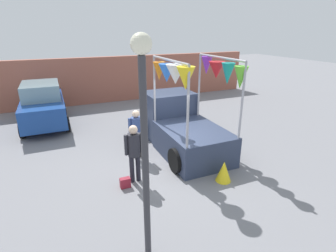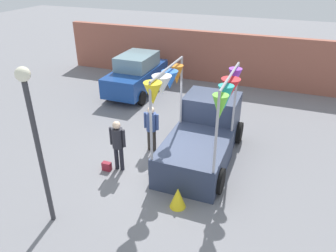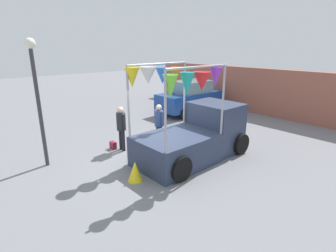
{
  "view_description": "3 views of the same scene",
  "coord_description": "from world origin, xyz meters",
  "px_view_note": "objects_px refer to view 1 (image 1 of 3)",
  "views": [
    {
      "loc": [
        -3.02,
        -6.89,
        4.07
      ],
      "look_at": [
        0.01,
        0.07,
        1.25
      ],
      "focal_mm": 28.0,
      "sensor_mm": 36.0,
      "label": 1
    },
    {
      "loc": [
        3.2,
        -8.05,
        6.0
      ],
      "look_at": [
        0.01,
        0.28,
        1.35
      ],
      "focal_mm": 35.0,
      "sensor_mm": 36.0,
      "label": 2
    },
    {
      "loc": [
        6.8,
        -5.45,
        3.8
      ],
      "look_at": [
        0.4,
        0.22,
        1.18
      ],
      "focal_mm": 28.0,
      "sensor_mm": 36.0,
      "label": 3
    }
  ],
  "objects_px": {
    "handbag": "(125,183)",
    "folded_kite_bundle_sunflower": "(224,171)",
    "person_customer": "(134,148)",
    "vendor_truck": "(180,122)",
    "street_lamp": "(144,126)",
    "parked_car": "(43,104)",
    "person_vendor": "(136,130)"
  },
  "relations": [
    {
      "from": "handbag",
      "to": "street_lamp",
      "type": "bearing_deg",
      "value": -94.36
    },
    {
      "from": "person_customer",
      "to": "parked_car",
      "type": "bearing_deg",
      "value": 110.88
    },
    {
      "from": "handbag",
      "to": "person_customer",
      "type": "bearing_deg",
      "value": 29.74
    },
    {
      "from": "parked_car",
      "to": "folded_kite_bundle_sunflower",
      "type": "bearing_deg",
      "value": -56.96
    },
    {
      "from": "person_vendor",
      "to": "street_lamp",
      "type": "relative_size",
      "value": 0.41
    },
    {
      "from": "handbag",
      "to": "folded_kite_bundle_sunflower",
      "type": "relative_size",
      "value": 0.47
    },
    {
      "from": "person_customer",
      "to": "street_lamp",
      "type": "xyz_separation_m",
      "value": [
        -0.53,
        -2.58,
        1.6
      ]
    },
    {
      "from": "vendor_truck",
      "to": "folded_kite_bundle_sunflower",
      "type": "height_order",
      "value": "vendor_truck"
    },
    {
      "from": "person_customer",
      "to": "person_vendor",
      "type": "bearing_deg",
      "value": 70.4
    },
    {
      "from": "parked_car",
      "to": "folded_kite_bundle_sunflower",
      "type": "xyz_separation_m",
      "value": [
        4.62,
        -7.11,
        -0.64
      ]
    },
    {
      "from": "handbag",
      "to": "folded_kite_bundle_sunflower",
      "type": "bearing_deg",
      "value": -16.74
    },
    {
      "from": "person_customer",
      "to": "folded_kite_bundle_sunflower",
      "type": "distance_m",
      "value": 2.6
    },
    {
      "from": "parked_car",
      "to": "street_lamp",
      "type": "distance_m",
      "value": 9.03
    },
    {
      "from": "person_customer",
      "to": "person_vendor",
      "type": "height_order",
      "value": "person_customer"
    },
    {
      "from": "handbag",
      "to": "vendor_truck",
      "type": "bearing_deg",
      "value": 36.32
    },
    {
      "from": "person_customer",
      "to": "folded_kite_bundle_sunflower",
      "type": "xyz_separation_m",
      "value": [
        2.29,
        -0.99,
        -0.72
      ]
    },
    {
      "from": "handbag",
      "to": "street_lamp",
      "type": "relative_size",
      "value": 0.07
    },
    {
      "from": "parked_car",
      "to": "folded_kite_bundle_sunflower",
      "type": "relative_size",
      "value": 6.67
    },
    {
      "from": "vendor_truck",
      "to": "parked_car",
      "type": "height_order",
      "value": "vendor_truck"
    },
    {
      "from": "parked_car",
      "to": "person_vendor",
      "type": "bearing_deg",
      "value": -59.01
    },
    {
      "from": "folded_kite_bundle_sunflower",
      "to": "street_lamp",
      "type": "bearing_deg",
      "value": -150.71
    },
    {
      "from": "person_vendor",
      "to": "handbag",
      "type": "bearing_deg",
      "value": -117.94
    },
    {
      "from": "parked_car",
      "to": "handbag",
      "type": "relative_size",
      "value": 14.29
    },
    {
      "from": "street_lamp",
      "to": "folded_kite_bundle_sunflower",
      "type": "height_order",
      "value": "street_lamp"
    },
    {
      "from": "parked_car",
      "to": "person_customer",
      "type": "xyz_separation_m",
      "value": [
        2.33,
        -6.12,
        0.07
      ]
    },
    {
      "from": "vendor_truck",
      "to": "person_vendor",
      "type": "distance_m",
      "value": 1.74
    },
    {
      "from": "parked_car",
      "to": "street_lamp",
      "type": "bearing_deg",
      "value": -78.29
    },
    {
      "from": "person_vendor",
      "to": "folded_kite_bundle_sunflower",
      "type": "bearing_deg",
      "value": -53.19
    },
    {
      "from": "vendor_truck",
      "to": "handbag",
      "type": "xyz_separation_m",
      "value": [
        -2.56,
        -1.89,
        -0.79
      ]
    },
    {
      "from": "person_vendor",
      "to": "folded_kite_bundle_sunflower",
      "type": "relative_size",
      "value": 2.74
    },
    {
      "from": "person_customer",
      "to": "folded_kite_bundle_sunflower",
      "type": "relative_size",
      "value": 2.81
    },
    {
      "from": "street_lamp",
      "to": "folded_kite_bundle_sunflower",
      "type": "xyz_separation_m",
      "value": [
        2.82,
        1.58,
        -2.32
      ]
    }
  ]
}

